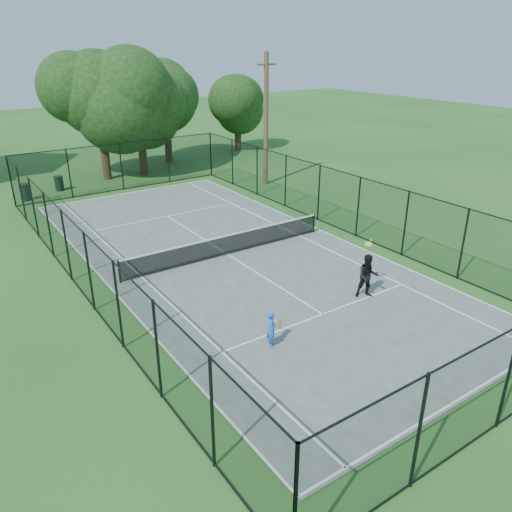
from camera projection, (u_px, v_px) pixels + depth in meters
ground at (228, 256)px, 22.41m from camera, size 120.00×120.00×0.00m
tennis_court at (228, 255)px, 22.39m from camera, size 11.00×24.00×0.06m
tennis_net at (228, 244)px, 22.17m from camera, size 10.08×0.08×0.95m
fence at (227, 224)px, 21.81m from camera, size 13.10×26.10×3.00m
tree_near_left at (98, 99)px, 32.55m from camera, size 6.67×6.67×8.70m
tree_near_mid at (139, 111)px, 34.16m from camera, size 5.50×5.50×7.19m
tree_near_right at (165, 103)px, 37.66m from camera, size 5.12×5.12×7.07m
tree_far_right at (238, 110)px, 42.48m from camera, size 4.11×4.11×5.44m
trash_bin_left at (25, 192)px, 29.90m from camera, size 0.58×0.58×1.02m
trash_bin_right at (59, 183)px, 31.87m from camera, size 0.58×0.58×0.94m
utility_pole at (266, 120)px, 31.88m from camera, size 1.40×0.30×8.25m
player_blue at (272, 329)px, 15.50m from camera, size 0.83×0.54×1.23m
player_black at (368, 276)px, 18.42m from camera, size 1.12×1.06×2.02m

